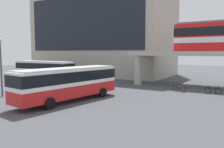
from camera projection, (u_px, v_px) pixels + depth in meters
The scene contains 7 objects.
ground_plane at pixel (112, 86), 31.88m from camera, with size 120.00×120.00×0.00m, color #47494F.
station_building at pixel (102, 30), 49.25m from camera, with size 28.81×14.09×18.66m.
bus_main at pixel (68, 81), 21.87m from camera, with size 3.87×11.27×3.22m.
bus_secondary at pixel (44, 68), 38.34m from camera, with size 11.12×3.04×3.22m.
bicycle_brown at pixel (179, 89), 27.41m from camera, with size 1.71×0.65×1.04m.
bicycle_black at pixel (213, 91), 25.91m from camera, with size 1.78×0.33×1.04m.
lamp_post at pixel (1, 62), 24.00m from camera, with size 0.36×0.36×6.13m.
Camera 1 is at (16.57, -16.89, 4.69)m, focal length 36.95 mm.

